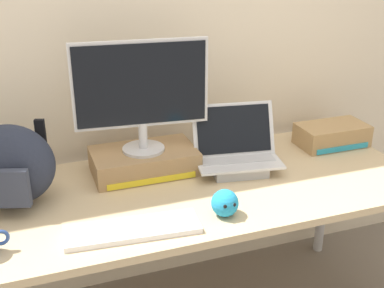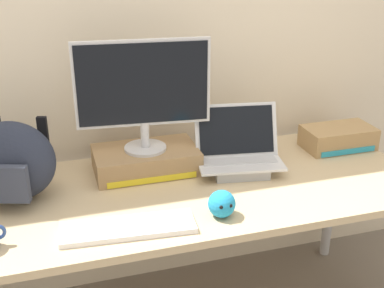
# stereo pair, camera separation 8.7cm
# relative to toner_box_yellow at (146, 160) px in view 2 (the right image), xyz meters

# --- Properties ---
(back_wall) EXTENTS (7.00, 0.10, 2.60)m
(back_wall) POSITION_rel_toner_box_yellow_xyz_m (0.14, 0.29, 0.54)
(back_wall) COLOR beige
(back_wall) RESTS_ON ground
(desk) EXTENTS (1.84, 0.76, 0.71)m
(desk) POSITION_rel_toner_box_yellow_xyz_m (0.14, -0.19, -0.11)
(desk) COLOR tan
(desk) RESTS_ON ground
(toner_box_yellow) EXTENTS (0.43, 0.25, 0.10)m
(toner_box_yellow) POSITION_rel_toner_box_yellow_xyz_m (0.00, 0.00, 0.00)
(toner_box_yellow) COLOR #9E7A51
(toner_box_yellow) RESTS_ON desk
(desktop_monitor) EXTENTS (0.54, 0.17, 0.45)m
(desktop_monitor) POSITION_rel_toner_box_yellow_xyz_m (-0.00, -0.00, 0.30)
(desktop_monitor) COLOR silver
(desktop_monitor) RESTS_ON toner_box_yellow
(open_laptop) EXTENTS (0.38, 0.28, 0.26)m
(open_laptop) POSITION_rel_toner_box_yellow_xyz_m (0.37, -0.10, 0.01)
(open_laptop) COLOR #ADADB2
(open_laptop) RESTS_ON desk
(external_keyboard) EXTENTS (0.46, 0.17, 0.02)m
(external_keyboard) POSITION_rel_toner_box_yellow_xyz_m (-0.15, -0.43, -0.04)
(external_keyboard) COLOR white
(external_keyboard) RESTS_ON desk
(messenger_backpack) EXTENTS (0.37, 0.31, 0.30)m
(messenger_backpack) POSITION_rel_toner_box_yellow_xyz_m (-0.52, -0.09, 0.10)
(messenger_backpack) COLOR #232838
(messenger_backpack) RESTS_ON desk
(plush_toy) EXTENTS (0.10, 0.10, 0.10)m
(plush_toy) POSITION_rel_toner_box_yellow_xyz_m (0.18, -0.43, 0.00)
(plush_toy) COLOR #2393CC
(plush_toy) RESTS_ON desk
(toner_box_cyan) EXTENTS (0.32, 0.18, 0.10)m
(toner_box_cyan) POSITION_rel_toner_box_yellow_xyz_m (0.90, -0.02, 0.00)
(toner_box_cyan) COLOR #A88456
(toner_box_cyan) RESTS_ON desk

